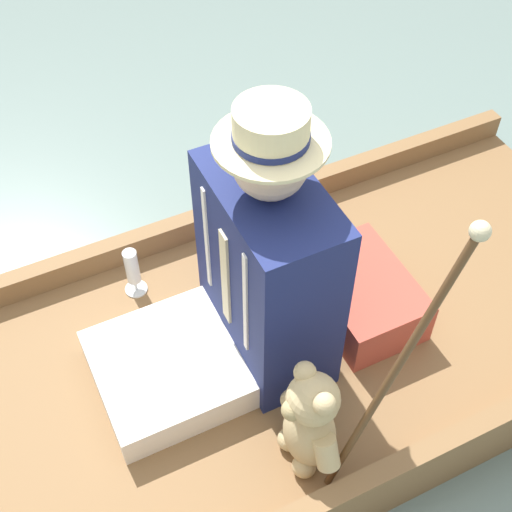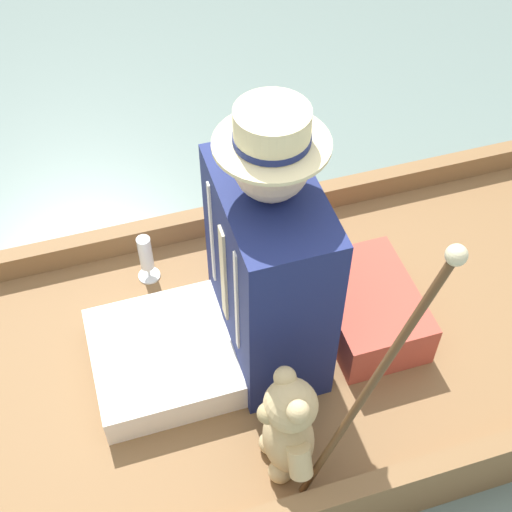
% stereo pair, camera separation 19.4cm
% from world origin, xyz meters
% --- Properties ---
extents(ground_plane, '(16.00, 16.00, 0.00)m').
position_xyz_m(ground_plane, '(0.00, 0.00, 0.00)').
color(ground_plane, slate).
extents(punt_boat, '(1.15, 2.65, 0.25)m').
position_xyz_m(punt_boat, '(0.00, 0.00, 0.09)').
color(punt_boat, brown).
rests_on(punt_boat, ground_plane).
extents(seat_cushion, '(0.40, 0.28, 0.16)m').
position_xyz_m(seat_cushion, '(-0.01, -0.35, 0.24)').
color(seat_cushion, '#B24738').
rests_on(seat_cushion, punt_boat).
extents(seated_person, '(0.47, 0.69, 0.91)m').
position_xyz_m(seated_person, '(0.02, 0.04, 0.49)').
color(seated_person, white).
rests_on(seated_person, punt_boat).
extents(teddy_bear, '(0.27, 0.16, 0.39)m').
position_xyz_m(teddy_bear, '(-0.38, 0.05, 0.34)').
color(teddy_bear, tan).
rests_on(teddy_bear, punt_boat).
extents(wine_glass, '(0.08, 0.08, 0.19)m').
position_xyz_m(wine_glass, '(0.40, 0.29, 0.27)').
color(wine_glass, silver).
rests_on(wine_glass, punt_boat).
extents(walking_cane, '(0.04, 0.29, 0.92)m').
position_xyz_m(walking_cane, '(-0.48, -0.11, 0.69)').
color(walking_cane, brown).
rests_on(walking_cane, punt_boat).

